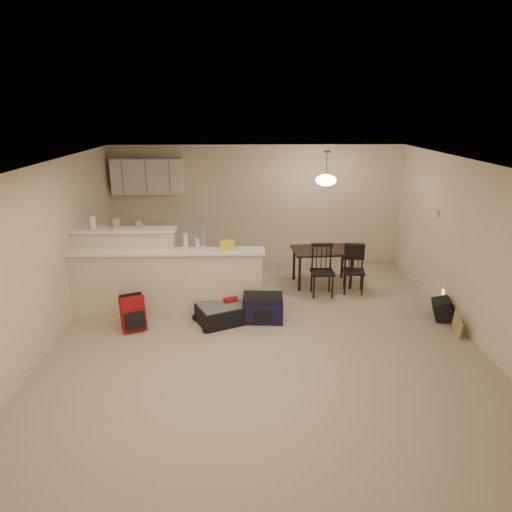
{
  "coord_description": "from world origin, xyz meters",
  "views": [
    {
      "loc": [
        -0.28,
        -5.91,
        3.2
      ],
      "look_at": [
        -0.1,
        0.7,
        1.05
      ],
      "focal_mm": 32.0,
      "sensor_mm": 36.0,
      "label": 1
    }
  ],
  "objects_px": {
    "dining_chair_near": "(322,271)",
    "red_backpack": "(133,313)",
    "pendant_lamp": "(326,180)",
    "dining_chair_far": "(354,270)",
    "suitcase": "(225,313)",
    "navy_duffel": "(263,311)",
    "dining_table": "(322,254)",
    "black_daypack": "(442,310)"
  },
  "relations": [
    {
      "from": "dining_chair_near",
      "to": "red_backpack",
      "type": "bearing_deg",
      "value": -157.57
    },
    {
      "from": "pendant_lamp",
      "to": "dining_chair_near",
      "type": "height_order",
      "value": "pendant_lamp"
    },
    {
      "from": "red_backpack",
      "to": "dining_chair_far",
      "type": "bearing_deg",
      "value": -3.61
    },
    {
      "from": "suitcase",
      "to": "dining_chair_far",
      "type": "bearing_deg",
      "value": 1.76
    },
    {
      "from": "dining_chair_near",
      "to": "navy_duffel",
      "type": "xyz_separation_m",
      "value": [
        -1.1,
        -1.03,
        -0.29
      ]
    },
    {
      "from": "dining_table",
      "to": "red_backpack",
      "type": "distance_m",
      "value": 3.63
    },
    {
      "from": "red_backpack",
      "to": "black_daypack",
      "type": "bearing_deg",
      "value": -21.36
    },
    {
      "from": "suitcase",
      "to": "red_backpack",
      "type": "xyz_separation_m",
      "value": [
        -1.38,
        -0.22,
        0.12
      ]
    },
    {
      "from": "pendant_lamp",
      "to": "dining_chair_far",
      "type": "relative_size",
      "value": 0.72
    },
    {
      "from": "dining_chair_far",
      "to": "suitcase",
      "type": "height_order",
      "value": "dining_chair_far"
    },
    {
      "from": "suitcase",
      "to": "pendant_lamp",
      "type": "bearing_deg",
      "value": 16.6
    },
    {
      "from": "dining_table",
      "to": "dining_chair_near",
      "type": "relative_size",
      "value": 1.25
    },
    {
      "from": "pendant_lamp",
      "to": "dining_table",
      "type": "bearing_deg",
      "value": 63.43
    },
    {
      "from": "black_daypack",
      "to": "navy_duffel",
      "type": "bearing_deg",
      "value": 108.99
    },
    {
      "from": "pendant_lamp",
      "to": "red_backpack",
      "type": "xyz_separation_m",
      "value": [
        -3.15,
        -1.77,
        -1.73
      ]
    },
    {
      "from": "dining_chair_far",
      "to": "black_daypack",
      "type": "bearing_deg",
      "value": -35.25
    },
    {
      "from": "dining_chair_near",
      "to": "black_daypack",
      "type": "bearing_deg",
      "value": -30.12
    },
    {
      "from": "dining_chair_near",
      "to": "red_backpack",
      "type": "height_order",
      "value": "dining_chair_near"
    },
    {
      "from": "pendant_lamp",
      "to": "red_backpack",
      "type": "bearing_deg",
      "value": -150.57
    },
    {
      "from": "dining_chair_far",
      "to": "suitcase",
      "type": "bearing_deg",
      "value": -144.21
    },
    {
      "from": "dining_table",
      "to": "pendant_lamp",
      "type": "bearing_deg",
      "value": -120.33
    },
    {
      "from": "dining_table",
      "to": "suitcase",
      "type": "bearing_deg",
      "value": -142.34
    },
    {
      "from": "red_backpack",
      "to": "suitcase",
      "type": "bearing_deg",
      "value": -14.99
    },
    {
      "from": "dining_table",
      "to": "navy_duffel",
      "type": "distance_m",
      "value": 2.0
    },
    {
      "from": "suitcase",
      "to": "black_daypack",
      "type": "bearing_deg",
      "value": -24.83
    },
    {
      "from": "pendant_lamp",
      "to": "suitcase",
      "type": "bearing_deg",
      "value": -138.57
    },
    {
      "from": "dining_table",
      "to": "navy_duffel",
      "type": "relative_size",
      "value": 1.83
    },
    {
      "from": "suitcase",
      "to": "black_daypack",
      "type": "relative_size",
      "value": 2.29
    },
    {
      "from": "suitcase",
      "to": "navy_duffel",
      "type": "xyz_separation_m",
      "value": [
        0.59,
        0.0,
        0.03
      ]
    },
    {
      "from": "dining_table",
      "to": "red_backpack",
      "type": "relative_size",
      "value": 2.21
    },
    {
      "from": "dining_table",
      "to": "red_backpack",
      "type": "bearing_deg",
      "value": -154.34
    },
    {
      "from": "dining_chair_near",
      "to": "black_daypack",
      "type": "distance_m",
      "value": 2.05
    },
    {
      "from": "pendant_lamp",
      "to": "dining_chair_near",
      "type": "relative_size",
      "value": 0.67
    },
    {
      "from": "suitcase",
      "to": "dining_table",
      "type": "bearing_deg",
      "value": 16.6
    },
    {
      "from": "pendant_lamp",
      "to": "dining_chair_near",
      "type": "bearing_deg",
      "value": -98.8
    },
    {
      "from": "red_backpack",
      "to": "dining_chair_near",
      "type": "bearing_deg",
      "value": -1.84
    },
    {
      "from": "dining_chair_far",
      "to": "red_backpack",
      "type": "relative_size",
      "value": 1.64
    },
    {
      "from": "pendant_lamp",
      "to": "navy_duffel",
      "type": "height_order",
      "value": "pendant_lamp"
    },
    {
      "from": "dining_table",
      "to": "dining_chair_near",
      "type": "height_order",
      "value": "dining_chair_near"
    },
    {
      "from": "dining_table",
      "to": "navy_duffel",
      "type": "xyz_separation_m",
      "value": [
        -1.18,
        -1.56,
        -0.44
      ]
    },
    {
      "from": "navy_duffel",
      "to": "red_backpack",
      "type": "bearing_deg",
      "value": -170.03
    },
    {
      "from": "dining_chair_far",
      "to": "black_daypack",
      "type": "distance_m",
      "value": 1.65
    }
  ]
}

